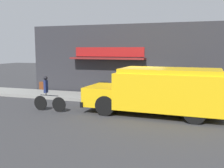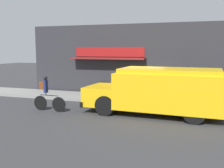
{
  "view_description": "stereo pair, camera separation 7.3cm",
  "coord_description": "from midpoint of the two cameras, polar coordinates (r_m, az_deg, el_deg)",
  "views": [
    {
      "loc": [
        2.87,
        -13.06,
        2.89
      ],
      "look_at": [
        -1.38,
        -0.2,
        1.1
      ],
      "focal_mm": 42.0,
      "sensor_mm": 36.0,
      "label": 1
    },
    {
      "loc": [
        2.94,
        -13.04,
        2.89
      ],
      "look_at": [
        -1.38,
        -0.2,
        1.1
      ],
      "focal_mm": 42.0,
      "sensor_mm": 36.0,
      "label": 2
    }
  ],
  "objects": [
    {
      "name": "sidewalk",
      "position": [
        14.71,
        6.88,
        -3.51
      ],
      "size": [
        28.0,
        2.19,
        0.18
      ],
      "color": "gray",
      "rests_on": "ground_plane"
    },
    {
      "name": "cyclist",
      "position": [
        12.71,
        -13.79,
        -2.26
      ],
      "size": [
        1.71,
        0.2,
        1.66
      ],
      "rotation": [
        0.0,
        0.0,
        -0.04
      ],
      "color": "black",
      "rests_on": "ground_plane"
    },
    {
      "name": "trash_bin",
      "position": [
        15.82,
        -1.78,
        -0.98
      ],
      "size": [
        0.65,
        0.65,
        0.75
      ],
      "color": "#2D5138",
      "rests_on": "sidewalk"
    },
    {
      "name": "storefront",
      "position": [
        15.76,
        7.66,
        5.01
      ],
      "size": [
        15.44,
        0.91,
        4.41
      ],
      "color": "#2D2D33",
      "rests_on": "ground_plane"
    },
    {
      "name": "ground_plane",
      "position": [
        13.68,
        5.93,
        -4.71
      ],
      "size": [
        70.0,
        70.0,
        0.0
      ],
      "primitive_type": "plane",
      "color": "#38383A"
    },
    {
      "name": "school_bus",
      "position": [
        11.76,
        10.53,
        -1.39
      ],
      "size": [
        6.17,
        2.91,
        2.07
      ],
      "rotation": [
        0.0,
        0.0,
        -0.04
      ],
      "color": "yellow",
      "rests_on": "ground_plane"
    }
  ]
}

